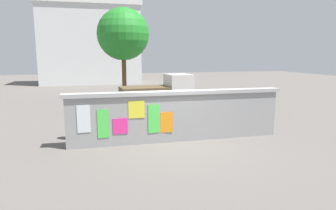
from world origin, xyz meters
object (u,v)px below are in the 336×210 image
(auto_rickshaw_truck, at_px, (160,93))
(tree_roadside, at_px, (123,34))
(motorcycle, at_px, (170,115))
(bicycle_far, at_px, (227,114))
(person_walking, at_px, (78,111))
(bicycle_near, at_px, (124,126))

(auto_rickshaw_truck, bearing_deg, tree_roadside, 104.91)
(motorcycle, height_order, bicycle_far, bicycle_far)
(auto_rickshaw_truck, xyz_separation_m, tree_roadside, (-1.32, 4.97, 3.24))
(tree_roadside, bearing_deg, person_walking, -104.46)
(bicycle_near, bearing_deg, motorcycle, 29.14)
(auto_rickshaw_truck, distance_m, person_walking, 5.95)
(auto_rickshaw_truck, height_order, bicycle_far, auto_rickshaw_truck)
(auto_rickshaw_truck, relative_size, tree_roadside, 0.63)
(auto_rickshaw_truck, bearing_deg, motorcycle, -95.84)
(bicycle_far, xyz_separation_m, person_walking, (-5.99, -1.28, 0.62))
(bicycle_far, relative_size, tree_roadside, 0.28)
(auto_rickshaw_truck, relative_size, bicycle_far, 2.23)
(bicycle_far, bearing_deg, person_walking, -167.92)
(bicycle_near, xyz_separation_m, bicycle_far, (4.46, 1.13, 0.00))
(person_walking, distance_m, tree_roadside, 10.37)
(person_walking, bearing_deg, bicycle_near, 5.56)
(motorcycle, bearing_deg, tree_roadside, 96.69)
(motorcycle, relative_size, tree_roadside, 0.32)
(bicycle_near, xyz_separation_m, tree_roadside, (0.93, 9.41, 3.77))
(tree_roadside, bearing_deg, motorcycle, -83.31)
(auto_rickshaw_truck, height_order, person_walking, auto_rickshaw_truck)
(auto_rickshaw_truck, relative_size, bicycle_near, 2.16)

